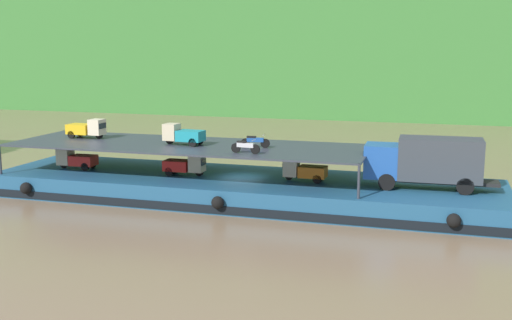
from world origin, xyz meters
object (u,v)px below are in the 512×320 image
object	(u,v)px
mini_truck_upper_stern	(87,128)
motorcycle_upper_port	(245,146)
mini_truck_lower_stern	(76,159)
mini_truck_lower_aft	(185,165)
mini_truck_upper_mid	(183,134)
mini_truck_lower_mid	(304,170)
cargo_barge	(241,188)
covered_lorry	(426,161)
motorcycle_upper_centre	(255,141)

from	to	relation	value
mini_truck_upper_stern	motorcycle_upper_port	xyz separation A→B (m)	(12.84, -3.00, -0.26)
mini_truck_lower_stern	motorcycle_upper_port	distance (m)	13.21
mini_truck_lower_aft	mini_truck_lower_stern	bearing A→B (deg)	-178.67
mini_truck_lower_aft	mini_truck_upper_mid	bearing A→B (deg)	135.80
mini_truck_lower_mid	motorcycle_upper_port	xyz separation A→B (m)	(-3.18, -2.35, 1.74)
mini_truck_upper_stern	mini_truck_upper_mid	bearing A→B (deg)	-6.62
cargo_barge	motorcycle_upper_port	bearing A→B (deg)	-65.63
covered_lorry	mini_truck_lower_mid	world-z (taller)	covered_lorry
mini_truck_lower_stern	mini_truck_upper_stern	bearing A→B (deg)	83.78
mini_truck_upper_stern	motorcycle_upper_port	size ratio (longest dim) A/B	1.46
mini_truck_lower_aft	mini_truck_upper_mid	distance (m)	2.03
mini_truck_lower_aft	mini_truck_upper_mid	xyz separation A→B (m)	(-0.23, 0.22, 2.00)
mini_truck_upper_stern	mini_truck_upper_mid	xyz separation A→B (m)	(7.82, -0.91, 0.00)
cargo_barge	mini_truck_lower_aft	distance (m)	4.06
mini_truck_lower_aft	motorcycle_upper_port	size ratio (longest dim) A/B	1.45
mini_truck_upper_mid	mini_truck_lower_stern	bearing A→B (deg)	-177.03
mini_truck_lower_stern	mini_truck_lower_aft	size ratio (longest dim) A/B	1.01
covered_lorry	motorcycle_upper_centre	bearing A→B (deg)	179.94
mini_truck_lower_mid	motorcycle_upper_port	world-z (taller)	motorcycle_upper_port
covered_lorry	mini_truck_lower_aft	distance (m)	15.47
covered_lorry	mini_truck_lower_stern	bearing A→B (deg)	-178.57
mini_truck_upper_stern	covered_lorry	bearing A→B (deg)	-1.79
cargo_barge	mini_truck_upper_mid	distance (m)	5.28
covered_lorry	mini_truck_lower_stern	size ratio (longest dim) A/B	2.84
mini_truck_lower_mid	mini_truck_lower_stern	bearing A→B (deg)	-177.60
mini_truck_lower_aft	mini_truck_upper_mid	world-z (taller)	mini_truck_upper_mid
mini_truck_upper_stern	motorcycle_upper_port	world-z (taller)	mini_truck_upper_stern
mini_truck_upper_mid	motorcycle_upper_centre	bearing A→B (deg)	2.16
cargo_barge	mini_truck_lower_aft	size ratio (longest dim) A/B	12.11
covered_lorry	mini_truck_upper_mid	size ratio (longest dim) A/B	2.83
motorcycle_upper_centre	motorcycle_upper_port	bearing A→B (deg)	-88.15
mini_truck_lower_stern	mini_truck_upper_mid	size ratio (longest dim) A/B	1.00
cargo_barge	motorcycle_upper_port	size ratio (longest dim) A/B	17.52
mini_truck_lower_stern	mini_truck_upper_stern	world-z (taller)	mini_truck_upper_stern
mini_truck_lower_stern	mini_truck_lower_aft	distance (m)	8.20
covered_lorry	mini_truck_upper_mid	distance (m)	15.69
mini_truck_upper_stern	mini_truck_upper_mid	size ratio (longest dim) A/B	0.99
cargo_barge	motorcycle_upper_port	distance (m)	4.03
motorcycle_upper_port	mini_truck_lower_aft	bearing A→B (deg)	158.72
mini_truck_upper_mid	motorcycle_upper_centre	xyz separation A→B (m)	(4.95, 0.19, -0.26)
motorcycle_upper_centre	mini_truck_upper_stern	bearing A→B (deg)	176.77
covered_lorry	mini_truck_upper_stern	distance (m)	23.51
cargo_barge	motorcycle_upper_port	world-z (taller)	motorcycle_upper_port
mini_truck_lower_mid	motorcycle_upper_port	distance (m)	4.32
cargo_barge	mini_truck_lower_stern	xyz separation A→B (m)	(-11.97, -0.58, 1.44)
motorcycle_upper_port	covered_lorry	bearing A→B (deg)	12.03
mini_truck_lower_aft	mini_truck_upper_stern	bearing A→B (deg)	172.00
mini_truck_lower_aft	mini_truck_upper_stern	size ratio (longest dim) A/B	0.99
mini_truck_upper_stern	motorcycle_upper_port	distance (m)	13.19
cargo_barge	covered_lorry	distance (m)	11.91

